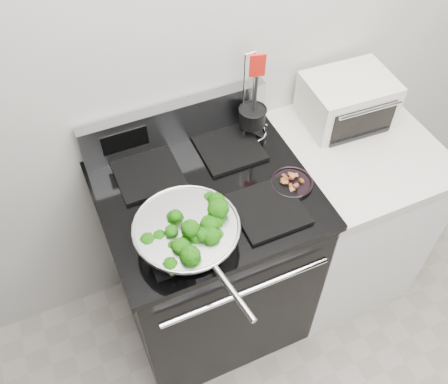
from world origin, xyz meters
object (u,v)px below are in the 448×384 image
gas_range (209,258)px  toaster_oven (347,101)px  skillet (187,233)px  bacon_plate (292,181)px  utensil_holder (252,121)px

gas_range → toaster_oven: bearing=12.8°
skillet → bacon_plate: size_ratio=3.59×
gas_range → toaster_oven: 0.90m
gas_range → skillet: gas_range is taller
toaster_oven → bacon_plate: bearing=-144.3°
skillet → utensil_holder: (0.43, 0.40, 0.01)m
toaster_oven → gas_range: bearing=-164.4°
utensil_holder → gas_range: bearing=-129.3°
gas_range → bacon_plate: bearing=-17.6°
gas_range → utensil_holder: size_ratio=2.90×
skillet → bacon_plate: 0.46m
gas_range → utensil_holder: utensil_holder is taller
bacon_plate → toaster_oven: 0.48m
skillet → utensil_holder: 0.59m
gas_range → utensil_holder: (0.29, 0.21, 0.53)m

